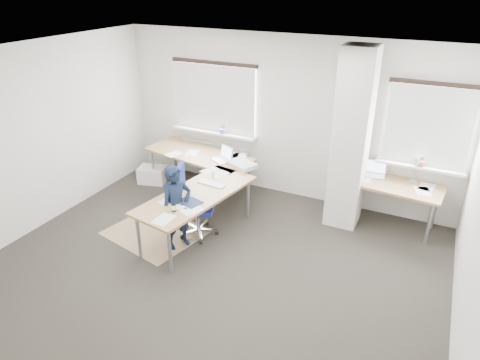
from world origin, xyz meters
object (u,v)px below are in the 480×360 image
at_px(desk_side, 395,186).
at_px(task_chair, 195,217).
at_px(person, 177,208).
at_px(desk_main, 200,174).

height_order(desk_side, task_chair, desk_side).
relative_size(task_chair, person, 0.88).
bearing_deg(desk_main, person, -68.00).
bearing_deg(task_chair, desk_main, 92.82).
height_order(desk_side, person, person).
relative_size(desk_main, person, 2.34).
bearing_deg(task_chair, person, -120.30).
relative_size(desk_side, task_chair, 1.30).
bearing_deg(person, desk_side, -26.15).
distance_m(desk_main, task_chair, 0.81).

